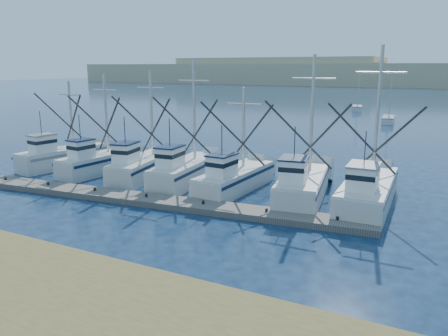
% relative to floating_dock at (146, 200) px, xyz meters
% --- Properties ---
extents(ground, '(500.00, 500.00, 0.00)m').
position_rel_floating_dock_xyz_m(ground, '(6.75, -5.30, -0.19)').
color(ground, '#0B1A33').
rests_on(ground, ground).
extents(floating_dock, '(28.64, 4.76, 0.38)m').
position_rel_floating_dock_xyz_m(floating_dock, '(0.00, 0.00, 0.00)').
color(floating_dock, slate).
rests_on(floating_dock, ground).
extents(dune_ridge, '(360.00, 60.00, 10.00)m').
position_rel_floating_dock_xyz_m(dune_ridge, '(6.75, 204.70, 4.81)').
color(dune_ridge, tan).
rests_on(dune_ridge, ground).
extents(trawler_fleet, '(28.76, 9.37, 9.86)m').
position_rel_floating_dock_xyz_m(trawler_fleet, '(1.17, 5.06, 0.79)').
color(trawler_fleet, silver).
rests_on(trawler_fleet, ground).
extents(sailboat_near, '(2.06, 5.99, 8.10)m').
position_rel_floating_dock_xyz_m(sailboat_near, '(8.66, 50.38, 0.31)').
color(sailboat_near, silver).
rests_on(sailboat_near, ground).
extents(sailboat_far, '(2.63, 5.43, 8.10)m').
position_rel_floating_dock_xyz_m(sailboat_far, '(0.67, 68.08, 0.31)').
color(sailboat_far, silver).
rests_on(sailboat_far, ground).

